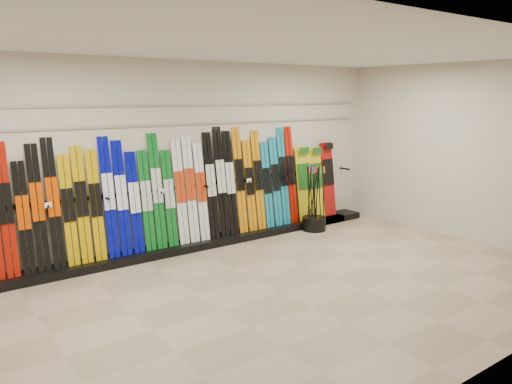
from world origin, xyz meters
TOP-DOWN VIEW (x-y plane):
  - floor at (0.00, 0.00)m, footprint 8.00×8.00m
  - back_wall at (0.00, 2.50)m, footprint 8.00×0.00m
  - right_wall at (4.00, 0.00)m, footprint 0.00×5.00m
  - ceiling at (0.00, 0.00)m, footprint 8.00×8.00m
  - ski_rack_base at (0.22, 2.28)m, footprint 8.00×0.40m
  - skis at (-0.44, 2.36)m, footprint 5.37×0.29m
  - snowboards at (2.76, 2.35)m, footprint 0.95×0.22m
  - pole_bin at (2.37, 1.95)m, footprint 0.44×0.44m
  - ski_poles at (2.33, 1.93)m, footprint 0.33×0.29m
  - slatwall_rail_0 at (0.00, 2.48)m, footprint 7.60×0.02m
  - slatwall_rail_1 at (0.00, 2.48)m, footprint 7.60×0.02m

SIDE VIEW (x-z plane):
  - floor at x=0.00m, z-range 0.00..0.00m
  - ski_rack_base at x=0.22m, z-range 0.00..0.12m
  - pole_bin at x=2.37m, z-range 0.00..0.25m
  - ski_poles at x=2.33m, z-range 0.02..1.20m
  - snowboards at x=2.76m, z-range 0.10..1.53m
  - skis at x=-0.44m, z-range 0.04..1.87m
  - back_wall at x=0.00m, z-range -2.50..5.50m
  - right_wall at x=4.00m, z-range -1.00..4.00m
  - slatwall_rail_0 at x=0.00m, z-range 1.98..2.02m
  - slatwall_rail_1 at x=0.00m, z-range 2.28..2.31m
  - ceiling at x=0.00m, z-range 3.00..3.00m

